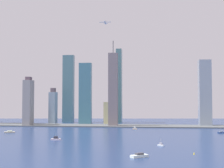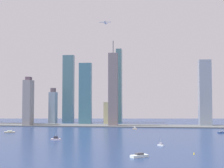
{
  "view_description": "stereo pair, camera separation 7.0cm",
  "coord_description": "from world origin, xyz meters",
  "px_view_note": "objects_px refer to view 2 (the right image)",
  "views": [
    {
      "loc": [
        104.71,
        -240.23,
        51.93
      ],
      "look_at": [
        20.43,
        418.5,
        87.47
      ],
      "focal_mm": 52.58,
      "sensor_mm": 36.0,
      "label": 1
    },
    {
      "loc": [
        104.78,
        -240.22,
        51.93
      ],
      "look_at": [
        20.43,
        418.5,
        87.47
      ],
      "focal_mm": 52.58,
      "sensor_mm": 36.0,
      "label": 2
    }
  ],
  "objects_px": {
    "boat_0": "(56,139)",
    "skyscraper_10": "(110,113)",
    "boat_7": "(139,156)",
    "boat_5": "(135,128)",
    "skyscraper_2": "(205,93)",
    "boat_3": "(161,145)",
    "skyscraper_4": "(28,102)",
    "skyscraper_5": "(85,94)",
    "skyscraper_9": "(119,86)",
    "airplane": "(105,22)",
    "boat_2": "(221,132)",
    "channel_buoy_0": "(194,153)",
    "skyscraper_6": "(113,89)",
    "skyscraper_3": "(53,107)",
    "boat_1": "(10,132)",
    "skyscraper_0": "(68,89)"
  },
  "relations": [
    {
      "from": "boat_5",
      "to": "boat_7",
      "type": "relative_size",
      "value": 0.48
    },
    {
      "from": "skyscraper_0",
      "to": "skyscraper_5",
      "type": "relative_size",
      "value": 1.2
    },
    {
      "from": "skyscraper_6",
      "to": "skyscraper_0",
      "type": "bearing_deg",
      "value": 138.84
    },
    {
      "from": "boat_5",
      "to": "skyscraper_4",
      "type": "bearing_deg",
      "value": -11.52
    },
    {
      "from": "skyscraper_0",
      "to": "boat_1",
      "type": "height_order",
      "value": "skyscraper_0"
    },
    {
      "from": "skyscraper_2",
      "to": "airplane",
      "type": "xyz_separation_m",
      "value": [
        -210.18,
        -35.41,
        150.23
      ]
    },
    {
      "from": "skyscraper_4",
      "to": "skyscraper_10",
      "type": "xyz_separation_m",
      "value": [
        167.8,
        60.77,
        -24.66
      ]
    },
    {
      "from": "skyscraper_5",
      "to": "boat_0",
      "type": "xyz_separation_m",
      "value": [
        22.51,
        -296.53,
        -67.79
      ]
    },
    {
      "from": "skyscraper_2",
      "to": "boat_5",
      "type": "height_order",
      "value": "skyscraper_2"
    },
    {
      "from": "skyscraper_0",
      "to": "channel_buoy_0",
      "type": "relative_size",
      "value": 79.64
    },
    {
      "from": "boat_5",
      "to": "boat_2",
      "type": "bearing_deg",
      "value": 162.27
    },
    {
      "from": "skyscraper_3",
      "to": "boat_2",
      "type": "xyz_separation_m",
      "value": [
        340.16,
        -176.23,
        -37.29
      ]
    },
    {
      "from": "boat_2",
      "to": "boat_7",
      "type": "height_order",
      "value": "boat_2"
    },
    {
      "from": "skyscraper_2",
      "to": "boat_3",
      "type": "bearing_deg",
      "value": -107.0
    },
    {
      "from": "skyscraper_3",
      "to": "skyscraper_6",
      "type": "xyz_separation_m",
      "value": [
        146.36,
        -51.5,
        38.64
      ]
    },
    {
      "from": "skyscraper_6",
      "to": "boat_5",
      "type": "bearing_deg",
      "value": -54.84
    },
    {
      "from": "skyscraper_0",
      "to": "skyscraper_2",
      "type": "bearing_deg",
      "value": -13.19
    },
    {
      "from": "skyscraper_2",
      "to": "channel_buoy_0",
      "type": "bearing_deg",
      "value": -100.17
    },
    {
      "from": "boat_0",
      "to": "skyscraper_6",
      "type": "bearing_deg",
      "value": -108.29
    },
    {
      "from": "skyscraper_9",
      "to": "airplane",
      "type": "xyz_separation_m",
      "value": [
        -18.45,
        -107.86,
        130.68
      ]
    },
    {
      "from": "skyscraper_10",
      "to": "boat_5",
      "type": "height_order",
      "value": "skyscraper_10"
    },
    {
      "from": "skyscraper_0",
      "to": "skyscraper_5",
      "type": "distance_m",
      "value": 87.4
    },
    {
      "from": "skyscraper_2",
      "to": "boat_3",
      "type": "distance_m",
      "value": 349.62
    },
    {
      "from": "skyscraper_3",
      "to": "boat_5",
      "type": "relative_size",
      "value": 10.0
    },
    {
      "from": "skyscraper_2",
      "to": "boat_7",
      "type": "bearing_deg",
      "value": -106.58
    },
    {
      "from": "boat_7",
      "to": "airplane",
      "type": "xyz_separation_m",
      "value": [
        -88.36,
        373.87,
        218.91
      ]
    },
    {
      "from": "boat_0",
      "to": "skyscraper_10",
      "type": "bearing_deg",
      "value": -104.01
    },
    {
      "from": "skyscraper_4",
      "to": "boat_7",
      "type": "bearing_deg",
      "value": -55.19
    },
    {
      "from": "boat_2",
      "to": "channel_buoy_0",
      "type": "bearing_deg",
      "value": 52.85
    },
    {
      "from": "skyscraper_3",
      "to": "skyscraper_6",
      "type": "bearing_deg",
      "value": -19.38
    },
    {
      "from": "skyscraper_6",
      "to": "channel_buoy_0",
      "type": "relative_size",
      "value": 86.03
    },
    {
      "from": "boat_7",
      "to": "boat_0",
      "type": "bearing_deg",
      "value": -84.51
    },
    {
      "from": "boat_0",
      "to": "boat_1",
      "type": "relative_size",
      "value": 0.72
    },
    {
      "from": "skyscraper_9",
      "to": "boat_1",
      "type": "relative_size",
      "value": 9.87
    },
    {
      "from": "skyscraper_2",
      "to": "skyscraper_3",
      "type": "height_order",
      "value": "skyscraper_2"
    },
    {
      "from": "skyscraper_0",
      "to": "skyscraper_5",
      "type": "height_order",
      "value": "skyscraper_0"
    },
    {
      "from": "boat_2",
      "to": "boat_1",
      "type": "bearing_deg",
      "value": -13.82
    },
    {
      "from": "skyscraper_3",
      "to": "skyscraper_10",
      "type": "xyz_separation_m",
      "value": [
        132.62,
        -1.29,
        -13.14
      ]
    },
    {
      "from": "skyscraper_9",
      "to": "boat_7",
      "type": "relative_size",
      "value": 10.31
    },
    {
      "from": "boat_1",
      "to": "boat_2",
      "type": "distance_m",
      "value": 348.99
    },
    {
      "from": "channel_buoy_0",
      "to": "airplane",
      "type": "distance_m",
      "value": 436.4
    },
    {
      "from": "boat_2",
      "to": "skyscraper_0",
      "type": "bearing_deg",
      "value": -56.21
    },
    {
      "from": "channel_buoy_0",
      "to": "boat_2",
      "type": "bearing_deg",
      "value": 72.76
    },
    {
      "from": "skyscraper_2",
      "to": "skyscraper_10",
      "type": "bearing_deg",
      "value": 175.86
    },
    {
      "from": "skyscraper_2",
      "to": "boat_5",
      "type": "bearing_deg",
      "value": -143.69
    },
    {
      "from": "skyscraper_6",
      "to": "boat_5",
      "type": "distance_m",
      "value": 114.29
    },
    {
      "from": "boat_7",
      "to": "boat_5",
      "type": "bearing_deg",
      "value": -124.3
    },
    {
      "from": "skyscraper_5",
      "to": "skyscraper_6",
      "type": "distance_m",
      "value": 82.72
    },
    {
      "from": "skyscraper_0",
      "to": "skyscraper_5",
      "type": "bearing_deg",
      "value": -48.92
    },
    {
      "from": "boat_0",
      "to": "boat_1",
      "type": "height_order",
      "value": "boat_0"
    }
  ]
}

